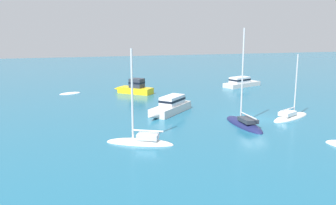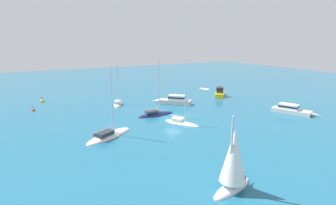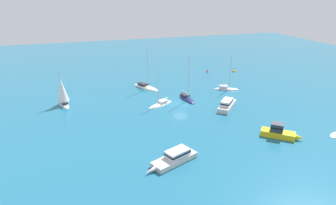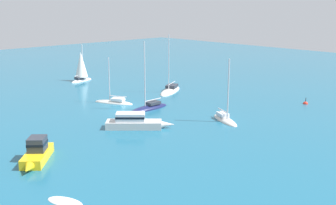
{
  "view_description": "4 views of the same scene",
  "coord_description": "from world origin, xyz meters",
  "px_view_note": "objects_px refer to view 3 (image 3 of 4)",
  "views": [
    {
      "loc": [
        -17.54,
        -32.63,
        9.1
      ],
      "look_at": [
        -7.74,
        4.25,
        1.2
      ],
      "focal_mm": 39.9,
      "sensor_mm": 36.0,
      "label": 1
    },
    {
      "loc": [
        36.15,
        -20.72,
        12.24
      ],
      "look_at": [
        -1.71,
        0.03,
        1.99
      ],
      "focal_mm": 28.9,
      "sensor_mm": 36.0,
      "label": 2
    },
    {
      "loc": [
        18.28,
        48.42,
        20.09
      ],
      "look_at": [
        2.7,
        0.79,
        0.88
      ],
      "focal_mm": 31.39,
      "sensor_mm": 36.0,
      "label": 3
    },
    {
      "loc": [
        -41.65,
        31.97,
        13.59
      ],
      "look_at": [
        -7.28,
        -0.62,
        2.02
      ],
      "focal_mm": 43.99,
      "sensor_mm": 36.0,
      "label": 4
    }
  ],
  "objects_px": {
    "yacht": "(62,93)",
    "launch_1": "(227,104)",
    "launch": "(175,157)",
    "ketch": "(226,89)",
    "channel_buoy": "(234,72)",
    "powerboat": "(279,132)",
    "sloop_1": "(146,87)",
    "ketch_1": "(161,104)",
    "mooring_buoy": "(208,72)",
    "dinghy": "(336,135)",
    "sloop": "(187,98)"
  },
  "relations": [
    {
      "from": "mooring_buoy",
      "to": "ketch",
      "type": "bearing_deg",
      "value": 80.46
    },
    {
      "from": "sloop_1",
      "to": "ketch",
      "type": "bearing_deg",
      "value": 38.84
    },
    {
      "from": "launch_1",
      "to": "yacht",
      "type": "bearing_deg",
      "value": 112.54
    },
    {
      "from": "launch",
      "to": "channel_buoy",
      "type": "relative_size",
      "value": 5.19
    },
    {
      "from": "powerboat",
      "to": "mooring_buoy",
      "type": "distance_m",
      "value": 36.9
    },
    {
      "from": "ketch_1",
      "to": "dinghy",
      "type": "bearing_deg",
      "value": 109.76
    },
    {
      "from": "sloop_1",
      "to": "launch_1",
      "type": "distance_m",
      "value": 19.74
    },
    {
      "from": "dinghy",
      "to": "channel_buoy",
      "type": "bearing_deg",
      "value": -117.05
    },
    {
      "from": "powerboat",
      "to": "sloop_1",
      "type": "bearing_deg",
      "value": 155.72
    },
    {
      "from": "sloop_1",
      "to": "channel_buoy",
      "type": "relative_size",
      "value": 6.5
    },
    {
      "from": "ketch_1",
      "to": "sloop_1",
      "type": "distance_m",
      "value": 10.96
    },
    {
      "from": "channel_buoy",
      "to": "mooring_buoy",
      "type": "bearing_deg",
      "value": -15.84
    },
    {
      "from": "launch_1",
      "to": "channel_buoy",
      "type": "xyz_separation_m",
      "value": [
        -14.18,
        -22.15,
        -0.71
      ]
    },
    {
      "from": "ketch",
      "to": "channel_buoy",
      "type": "xyz_separation_m",
      "value": [
        -9.15,
        -12.58,
        -0.17
      ]
    },
    {
      "from": "launch",
      "to": "launch_1",
      "type": "height_order",
      "value": "launch_1"
    },
    {
      "from": "powerboat",
      "to": "mooring_buoy",
      "type": "relative_size",
      "value": 4.31
    },
    {
      "from": "ketch",
      "to": "powerboat",
      "type": "relative_size",
      "value": 1.48
    },
    {
      "from": "powerboat",
      "to": "dinghy",
      "type": "relative_size",
      "value": 1.67
    },
    {
      "from": "ketch",
      "to": "ketch_1",
      "type": "bearing_deg",
      "value": -140.17
    },
    {
      "from": "ketch",
      "to": "sloop_1",
      "type": "height_order",
      "value": "sloop_1"
    },
    {
      "from": "yacht",
      "to": "sloop_1",
      "type": "xyz_separation_m",
      "value": [
        -17.12,
        -5.35,
        -2.19
      ]
    },
    {
      "from": "launch_1",
      "to": "ketch",
      "type": "bearing_deg",
      "value": 15.79
    },
    {
      "from": "sloop",
      "to": "launch",
      "type": "height_order",
      "value": "sloop"
    },
    {
      "from": "sloop_1",
      "to": "channel_buoy",
      "type": "distance_m",
      "value": 26.1
    },
    {
      "from": "ketch_1",
      "to": "yacht",
      "type": "relative_size",
      "value": 0.97
    },
    {
      "from": "launch",
      "to": "mooring_buoy",
      "type": "height_order",
      "value": "launch"
    },
    {
      "from": "ketch",
      "to": "launch_1",
      "type": "xyz_separation_m",
      "value": [
        5.03,
        9.56,
        0.55
      ]
    },
    {
      "from": "sloop",
      "to": "mooring_buoy",
      "type": "xyz_separation_m",
      "value": [
        -12.76,
        -17.39,
        -0.12
      ]
    },
    {
      "from": "yacht",
      "to": "launch_1",
      "type": "bearing_deg",
      "value": -126.26
    },
    {
      "from": "launch",
      "to": "launch_1",
      "type": "bearing_deg",
      "value": -159.74
    },
    {
      "from": "ketch",
      "to": "mooring_buoy",
      "type": "height_order",
      "value": "ketch"
    },
    {
      "from": "yacht",
      "to": "sloop_1",
      "type": "height_order",
      "value": "sloop_1"
    },
    {
      "from": "ketch_1",
      "to": "launch",
      "type": "xyz_separation_m",
      "value": [
        3.98,
        19.26,
        0.51
      ]
    },
    {
      "from": "yacht",
      "to": "channel_buoy",
      "type": "xyz_separation_m",
      "value": [
        -42.54,
        -11.28,
        -2.29
      ]
    },
    {
      "from": "sloop",
      "to": "sloop_1",
      "type": "height_order",
      "value": "sloop_1"
    },
    {
      "from": "mooring_buoy",
      "to": "launch",
      "type": "bearing_deg",
      "value": 59.37
    },
    {
      "from": "ketch",
      "to": "ketch_1",
      "type": "distance_m",
      "value": 16.67
    },
    {
      "from": "yacht",
      "to": "launch_1",
      "type": "xyz_separation_m",
      "value": [
        -28.35,
        10.87,
        -1.58
      ]
    },
    {
      "from": "powerboat",
      "to": "sloop_1",
      "type": "height_order",
      "value": "sloop_1"
    },
    {
      "from": "sloop",
      "to": "sloop_1",
      "type": "bearing_deg",
      "value": -149.97
    },
    {
      "from": "yacht",
      "to": "launch",
      "type": "distance_m",
      "value": 28.25
    },
    {
      "from": "ketch",
      "to": "launch",
      "type": "height_order",
      "value": "ketch"
    },
    {
      "from": "launch",
      "to": "sloop_1",
      "type": "xyz_separation_m",
      "value": [
        -3.83,
        -30.21,
        -0.51
      ]
    },
    {
      "from": "ketch",
      "to": "sloop",
      "type": "height_order",
      "value": "sloop"
    },
    {
      "from": "ketch_1",
      "to": "sloop_1",
      "type": "relative_size",
      "value": 0.71
    },
    {
      "from": "ketch",
      "to": "mooring_buoy",
      "type": "bearing_deg",
      "value": 105.35
    },
    {
      "from": "yacht",
      "to": "launch_1",
      "type": "distance_m",
      "value": 30.41
    },
    {
      "from": "powerboat",
      "to": "yacht",
      "type": "xyz_separation_m",
      "value": [
        30.02,
        -23.26,
        1.55
      ]
    },
    {
      "from": "ketch_1",
      "to": "mooring_buoy",
      "type": "relative_size",
      "value": 5.5
    },
    {
      "from": "powerboat",
      "to": "ketch_1",
      "type": "bearing_deg",
      "value": 167.29
    }
  ]
}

